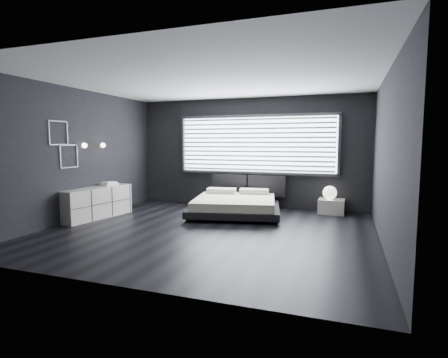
% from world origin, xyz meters
% --- Properties ---
extents(room, '(6.04, 6.00, 2.80)m').
position_xyz_m(room, '(0.00, 0.00, 1.40)').
color(room, black).
rests_on(room, ground).
extents(window, '(4.14, 0.09, 1.52)m').
position_xyz_m(window, '(0.20, 2.70, 1.61)').
color(window, white).
rests_on(window, ground).
extents(headboard, '(1.96, 0.16, 0.52)m').
position_xyz_m(headboard, '(0.02, 2.64, 0.57)').
color(headboard, black).
rests_on(headboard, ground).
extents(sconce_near, '(0.18, 0.11, 0.11)m').
position_xyz_m(sconce_near, '(-2.88, 0.05, 1.60)').
color(sconce_near, silver).
rests_on(sconce_near, ground).
extents(sconce_far, '(0.18, 0.11, 0.11)m').
position_xyz_m(sconce_far, '(-2.88, 0.65, 1.60)').
color(sconce_far, silver).
rests_on(sconce_far, ground).
extents(wall_art_upper, '(0.01, 0.48, 0.48)m').
position_xyz_m(wall_art_upper, '(-2.98, -0.55, 1.85)').
color(wall_art_upper, '#47474C').
rests_on(wall_art_upper, ground).
extents(wall_art_lower, '(0.01, 0.48, 0.48)m').
position_xyz_m(wall_art_lower, '(-2.98, -0.30, 1.38)').
color(wall_art_lower, '#47474C').
rests_on(wall_art_lower, ground).
extents(bed, '(2.36, 2.28, 0.52)m').
position_xyz_m(bed, '(0.01, 1.59, 0.24)').
color(bed, black).
rests_on(bed, ground).
extents(nightstand, '(0.60, 0.51, 0.34)m').
position_xyz_m(nightstand, '(2.11, 2.43, 0.17)').
color(nightstand, silver).
rests_on(nightstand, ground).
extents(orb_lamp, '(0.32, 0.32, 0.32)m').
position_xyz_m(orb_lamp, '(2.07, 2.39, 0.50)').
color(orb_lamp, white).
rests_on(orb_lamp, nightstand).
extents(dresser, '(0.73, 1.75, 0.68)m').
position_xyz_m(dresser, '(-2.78, 0.23, 0.34)').
color(dresser, silver).
rests_on(dresser, ground).
extents(book_stack, '(0.33, 0.40, 0.07)m').
position_xyz_m(book_stack, '(-2.77, 0.68, 0.71)').
color(book_stack, white).
rests_on(book_stack, dresser).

